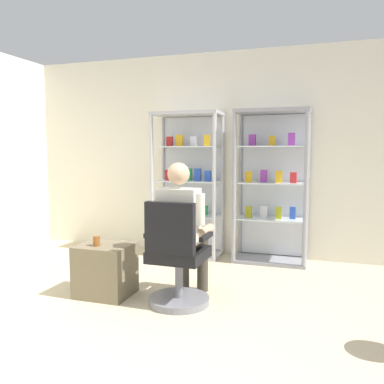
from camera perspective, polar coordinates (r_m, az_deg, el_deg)
name	(u,v)px	position (r m, az deg, el deg)	size (l,w,h in m)	color
ground_plane	(135,357)	(2.98, -8.01, -22.02)	(7.20, 7.20, 0.00)	#C6B793
back_wall	(233,154)	(5.49, 5.80, 5.27)	(6.00, 0.10, 2.70)	silver
display_cabinet_left	(189,183)	(5.43, -0.45, 1.25)	(0.90, 0.45, 1.90)	#B7B7BC
display_cabinet_right	(272,186)	(5.18, 11.14, 0.88)	(0.90, 0.45, 1.90)	gray
office_chair	(177,263)	(3.68, -2.18, -9.93)	(0.56, 0.56, 0.96)	slate
seated_shopkeeper	(183,225)	(3.76, -1.29, -4.63)	(0.49, 0.57, 1.29)	#3F382D
storage_crate	(105,270)	(4.07, -12.08, -10.66)	(0.50, 0.44, 0.50)	#72664C
tea_glass	(96,241)	(3.97, -13.28, -6.70)	(0.07, 0.07, 0.10)	brown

